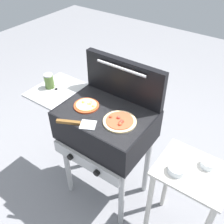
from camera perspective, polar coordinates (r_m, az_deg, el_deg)
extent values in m
plane|color=gray|center=(2.42, -1.01, -16.79)|extent=(8.00, 8.00, 0.00)
cube|color=black|center=(1.83, -1.28, -2.85)|extent=(0.64, 0.48, 0.24)
cube|color=black|center=(1.75, -1.33, -0.02)|extent=(0.61, 0.46, 0.01)
cube|color=#AFAFAF|center=(2.03, -12.35, 4.82)|extent=(0.32, 0.41, 0.02)
cube|color=#AFAFAF|center=(2.09, -11.94, 2.30)|extent=(0.02, 0.02, 0.24)
cube|color=#AFAFAF|center=(1.82, -6.02, -11.18)|extent=(0.58, 0.02, 0.10)
cylinder|color=black|center=(1.86, -9.36, -9.91)|extent=(0.04, 0.02, 0.04)
cylinder|color=black|center=(1.75, -3.46, -13.45)|extent=(0.04, 0.02, 0.04)
cylinder|color=#AFAFAF|center=(2.19, -9.98, -11.62)|extent=(0.04, 0.04, 0.66)
cylinder|color=#AFAFAF|center=(1.97, 2.12, -18.83)|extent=(0.04, 0.04, 0.66)
cylinder|color=#AFAFAF|center=(2.37, -3.67, -5.96)|extent=(0.04, 0.04, 0.66)
cylinder|color=#AFAFAF|center=(2.17, 7.82, -11.75)|extent=(0.04, 0.04, 0.66)
cube|color=black|center=(1.81, 2.68, 7.28)|extent=(0.63, 0.05, 0.30)
cylinder|color=#B7B7BC|center=(1.72, 1.95, 9.77)|extent=(0.38, 0.02, 0.02)
cylinder|color=beige|center=(1.66, 1.73, -2.14)|extent=(0.22, 0.22, 0.01)
cylinder|color=#D14C2D|center=(1.66, 1.74, -1.91)|extent=(0.18, 0.18, 0.01)
sphere|color=#D4532F|center=(1.62, 1.78, -2.75)|extent=(0.02, 0.02, 0.02)
sphere|color=#A73B29|center=(1.64, 2.21, -2.07)|extent=(0.03, 0.03, 0.03)
sphere|color=#AA4729|center=(1.67, -0.31, -1.07)|extent=(0.02, 0.02, 0.02)
sphere|color=#A13A2B|center=(1.63, 1.96, -2.36)|extent=(0.03, 0.03, 0.03)
sphere|color=#C44334|center=(1.67, 1.47, -1.27)|extent=(0.02, 0.02, 0.02)
cylinder|color=#C64723|center=(1.80, -5.74, 1.43)|extent=(0.18, 0.18, 0.01)
cylinder|color=#EDD17A|center=(1.80, -5.76, 1.66)|extent=(0.15, 0.15, 0.01)
sphere|color=#C1B385|center=(1.80, -5.29, 1.92)|extent=(0.02, 0.02, 0.02)
sphere|color=#F2EF66|center=(1.81, -6.45, 2.27)|extent=(0.02, 0.02, 0.02)
sphere|color=#BAD96A|center=(1.77, -4.20, 1.37)|extent=(0.02, 0.02, 0.02)
sphere|color=#CBDF74|center=(1.81, -4.68, 2.32)|extent=(0.02, 0.02, 0.02)
sphere|color=#E7B172|center=(1.79, -4.92, 1.94)|extent=(0.02, 0.02, 0.02)
cylinder|color=#4C6B2D|center=(2.03, -13.86, 6.62)|extent=(0.07, 0.07, 0.10)
cylinder|color=silver|center=(2.00, -14.11, 7.99)|extent=(0.07, 0.07, 0.01)
cube|color=#B7BABF|center=(1.65, -5.37, -2.87)|extent=(0.13, 0.13, 0.01)
cube|color=brown|center=(1.68, -9.71, -2.23)|extent=(0.15, 0.09, 0.02)
cube|color=beige|center=(1.67, 17.74, -12.57)|extent=(0.44, 0.36, 0.02)
cylinder|color=beige|center=(1.92, 8.17, -20.24)|extent=(0.04, 0.04, 0.73)
cylinder|color=beige|center=(2.08, 12.29, -14.18)|extent=(0.04, 0.04, 0.73)
cylinder|color=beige|center=(2.05, 22.34, -18.42)|extent=(0.04, 0.04, 0.73)
cylinder|color=silver|center=(1.61, 14.31, -12.27)|extent=(0.11, 0.11, 0.04)
cylinder|color=#4C7533|center=(1.62, 14.27, -12.42)|extent=(0.09, 0.09, 0.02)
cylinder|color=silver|center=(1.70, 20.70, -10.77)|extent=(0.09, 0.09, 0.04)
cylinder|color=#4C7533|center=(1.70, 20.64, -10.92)|extent=(0.07, 0.07, 0.02)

